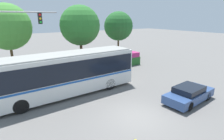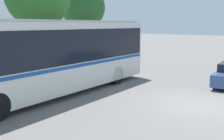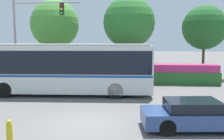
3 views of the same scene
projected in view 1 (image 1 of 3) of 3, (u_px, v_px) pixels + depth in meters
name	position (u px, v px, depth m)	size (l,w,h in m)	color
ground_plane	(137.00, 117.00, 11.45)	(140.00, 140.00, 0.00)	slate
city_bus	(68.00, 71.00, 14.43)	(11.42, 2.97, 3.42)	silver
sedan_foreground	(189.00, 94.00, 13.45)	(4.48, 2.16, 1.22)	navy
traffic_light_pole	(7.00, 38.00, 14.08)	(5.32, 0.24, 6.88)	gray
flowering_hedge	(102.00, 63.00, 21.86)	(10.88, 1.58, 1.65)	#286028
street_tree_left	(8.00, 27.00, 18.20)	(4.68, 4.68, 7.52)	brown
street_tree_centre	(80.00, 26.00, 20.75)	(4.59, 4.59, 7.50)	brown
street_tree_right	(118.00, 26.00, 26.66)	(4.25, 4.25, 6.98)	brown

